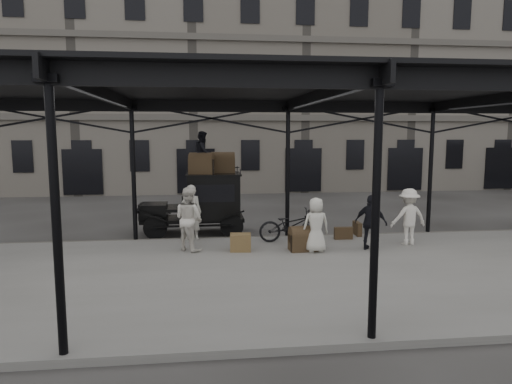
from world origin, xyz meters
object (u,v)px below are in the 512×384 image
steamer_trunk_roof_near (202,165)px  steamer_trunk_platform (304,240)px  bicycle (290,225)px  porter_left (191,212)px  taxi (205,200)px  porter_official (371,223)px

steamer_trunk_roof_near → steamer_trunk_platform: bearing=-31.3°
bicycle → steamer_trunk_platform: bicycle is taller
porter_left → bicycle: porter_left is taller
steamer_trunk_roof_near → bicycle: bearing=-20.0°
steamer_trunk_platform → porter_left: bearing=146.2°
taxi → steamer_trunk_platform: size_ratio=4.38×
taxi → steamer_trunk_platform: bearing=-49.0°
taxi → bicycle: 3.50m
porter_left → steamer_trunk_platform: size_ratio=2.15×
porter_official → bicycle: 2.53m
steamer_trunk_roof_near → steamer_trunk_platform: size_ratio=1.01×
porter_official → taxi: bearing=2.9°
bicycle → taxi: bearing=51.3°
bicycle → steamer_trunk_platform: bearing=-171.0°
taxi → steamer_trunk_roof_near: size_ratio=4.34×
porter_official → bicycle: bearing=7.3°
steamer_trunk_roof_near → steamer_trunk_platform: (2.95, -3.05, -2.03)m
taxi → steamer_trunk_platform: taxi is taller
porter_left → taxi: bearing=-96.0°
bicycle → steamer_trunk_roof_near: size_ratio=2.39×
steamer_trunk_roof_near → porter_official: bearing=-18.5°
porter_left → steamer_trunk_roof_near: size_ratio=2.14×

